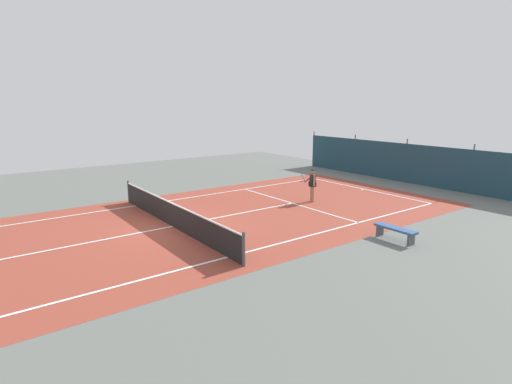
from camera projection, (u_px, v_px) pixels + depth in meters
ground_plane at (173, 227)px, 16.27m from camera, size 36.00×36.00×0.00m
court_surface at (173, 226)px, 16.27m from camera, size 11.02×26.60×0.01m
tennis_net at (172, 214)px, 16.16m from camera, size 10.12×0.10×1.10m
back_fence at (409, 171)px, 25.50m from camera, size 16.30×0.98×2.70m
tennis_player at (312, 183)px, 20.15m from camera, size 0.85×0.64×1.64m
tennis_ball_near_player at (251, 197)px, 21.10m from camera, size 0.07×0.07×0.07m
parked_car at (441, 167)px, 25.76m from camera, size 2.06×4.22×1.68m
courtside_bench at (395, 230)px, 14.56m from camera, size 1.60×0.40×0.49m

